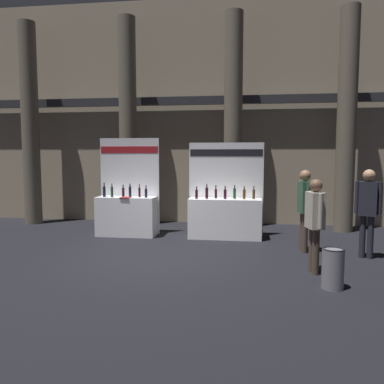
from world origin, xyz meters
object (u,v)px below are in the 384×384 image
(visitor_5, at_px, (368,205))
(visitor_3, at_px, (304,203))
(exhibitor_booth_1, at_px, (225,214))
(trash_bin, at_px, (333,268))
(exhibitor_booth_0, at_px, (127,211))
(visitor_4, at_px, (315,218))

(visitor_5, bearing_deg, visitor_3, 4.61)
(visitor_3, xyz_separation_m, visitor_5, (1.21, -0.36, 0.02))
(exhibitor_booth_1, relative_size, trash_bin, 3.72)
(trash_bin, xyz_separation_m, visitor_3, (-0.12, 2.37, 0.75))
(exhibitor_booth_0, relative_size, visitor_3, 1.43)
(exhibitor_booth_0, height_order, visitor_4, exhibitor_booth_0)
(trash_bin, distance_m, visitor_5, 2.41)
(exhibitor_booth_1, distance_m, visitor_4, 3.32)
(trash_bin, xyz_separation_m, visitor_5, (1.09, 2.01, 0.77))
(exhibitor_booth_1, xyz_separation_m, visitor_5, (3.00, -1.58, 0.48))
(trash_bin, bearing_deg, exhibitor_booth_1, 118.05)
(visitor_4, bearing_deg, trash_bin, 177.76)
(visitor_4, distance_m, visitor_5, 1.75)
(trash_bin, bearing_deg, visitor_4, 101.68)
(trash_bin, bearing_deg, visitor_5, 61.59)
(visitor_4, bearing_deg, visitor_5, -59.66)
(exhibitor_booth_0, bearing_deg, trash_bin, -38.35)
(visitor_5, bearing_deg, visitor_4, 65.53)
(trash_bin, relative_size, visitor_4, 0.39)
(exhibitor_booth_1, distance_m, visitor_5, 3.42)
(trash_bin, distance_m, visitor_3, 2.49)
(exhibitor_booth_1, relative_size, visitor_3, 1.36)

